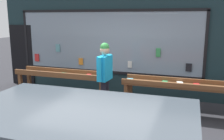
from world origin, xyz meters
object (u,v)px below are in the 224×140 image
object	(u,v)px
display_table_left	(62,77)
display_table_right	(179,87)
person_browsing	(105,72)
small_dog	(116,106)

from	to	relation	value
display_table_left	display_table_right	world-z (taller)	display_table_left
person_browsing	small_dog	size ratio (longest dim) A/B	3.33
display_table_right	small_dog	world-z (taller)	display_table_right
display_table_left	person_browsing	size ratio (longest dim) A/B	1.55
display_table_right	small_dog	distance (m)	1.58
display_table_left	person_browsing	world-z (taller)	person_browsing
display_table_left	display_table_right	size ratio (longest dim) A/B	1.00
display_table_left	person_browsing	distance (m)	1.57
display_table_left	small_dog	distance (m)	1.96
display_table_right	display_table_left	bearing A→B (deg)	-179.99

